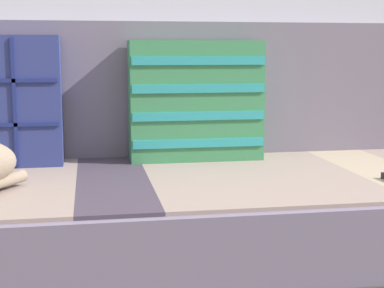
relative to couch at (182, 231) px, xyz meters
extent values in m
cube|color=#3D3838|center=(0.00, 0.00, -0.10)|extent=(1.94, 0.89, 0.15)
cube|color=slate|center=(0.00, 0.00, 0.07)|extent=(1.90, 0.87, 0.19)
cube|color=gray|center=(-0.41, -0.02, 0.17)|extent=(0.20, 0.78, 0.01)
cube|color=#423847|center=(-0.20, -0.02, 0.17)|extent=(0.20, 0.78, 0.01)
cube|color=gray|center=(0.00, -0.02, 0.17)|extent=(0.20, 0.78, 0.01)
cube|color=gray|center=(0.20, -0.02, 0.17)|extent=(0.20, 0.78, 0.01)
cube|color=gray|center=(0.41, -0.02, 0.17)|extent=(0.20, 0.78, 0.01)
cube|color=tan|center=(0.61, -0.02, 0.17)|extent=(0.20, 0.78, 0.01)
cube|color=slate|center=(0.00, 0.37, 0.40)|extent=(1.90, 0.14, 0.45)
cube|color=navy|center=(-0.48, 0.16, 0.38)|extent=(0.01, 0.01, 0.39)
cube|color=#3D8956|center=(0.08, 0.23, 0.37)|extent=(0.44, 0.13, 0.39)
cube|color=teal|center=(0.08, 0.16, 0.24)|extent=(0.43, 0.01, 0.03)
cube|color=teal|center=(0.08, 0.16, 0.33)|extent=(0.43, 0.01, 0.03)
cube|color=teal|center=(0.08, 0.16, 0.41)|extent=(0.43, 0.01, 0.03)
cube|color=teal|center=(0.08, 0.16, 0.50)|extent=(0.43, 0.01, 0.03)
cylinder|color=gray|center=(-0.49, -0.14, 0.20)|extent=(0.12, 0.16, 0.03)
camera|label=1|loc=(-0.26, -1.67, 0.53)|focal=55.00mm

